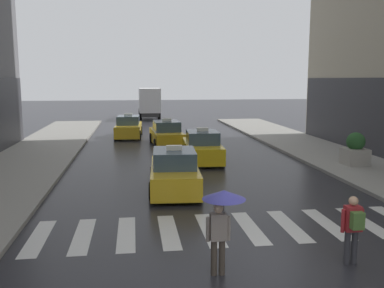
{
  "coord_description": "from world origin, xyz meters",
  "views": [
    {
      "loc": [
        -2.72,
        -8.55,
        4.33
      ],
      "look_at": [
        -0.43,
        8.0,
        1.75
      ],
      "focal_mm": 39.46,
      "sensor_mm": 36.0,
      "label": 1
    }
  ],
  "objects": [
    {
      "name": "crosswalk_markings",
      "position": [
        0.0,
        3.0,
        0.0
      ],
      "size": [
        11.3,
        2.8,
        0.01
      ],
      "color": "silver",
      "rests_on": "ground"
    },
    {
      "name": "taxi_lead",
      "position": [
        -1.2,
        7.5,
        0.72
      ],
      "size": [
        2.13,
        4.63,
        1.8
      ],
      "color": "gold",
      "rests_on": "ground"
    },
    {
      "name": "planter_mid_block",
      "position": [
        8.03,
        10.58,
        0.87
      ],
      "size": [
        1.1,
        1.1,
        1.6
      ],
      "color": "#A8A399",
      "rests_on": "curb_right"
    },
    {
      "name": "taxi_fourth",
      "position": [
        -3.13,
        23.24,
        0.72
      ],
      "size": [
        2.11,
        4.62,
        1.8
      ],
      "color": "gold",
      "rests_on": "ground"
    },
    {
      "name": "pedestrian_with_backpack",
      "position": [
        2.27,
        0.24,
        0.97
      ],
      "size": [
        0.55,
        0.43,
        1.65
      ],
      "color": "#333338",
      "rests_on": "ground"
    },
    {
      "name": "taxi_third",
      "position": [
        -0.62,
        18.86,
        0.72
      ],
      "size": [
        2.13,
        4.63,
        1.8
      ],
      "color": "gold",
      "rests_on": "ground"
    },
    {
      "name": "taxi_second",
      "position": [
        0.85,
        13.26,
        0.72
      ],
      "size": [
        2.1,
        4.62,
        1.8
      ],
      "color": "yellow",
      "rests_on": "ground"
    },
    {
      "name": "pedestrian_with_umbrella",
      "position": [
        -0.86,
        0.16,
        1.52
      ],
      "size": [
        0.96,
        0.96,
        1.94
      ],
      "color": "#473D33",
      "rests_on": "ground"
    },
    {
      "name": "ground_plane",
      "position": [
        0.0,
        0.0,
        0.0
      ],
      "size": [
        160.0,
        160.0,
        0.0
      ],
      "primitive_type": "plane",
      "color": "#26262B"
    },
    {
      "name": "box_truck",
      "position": [
        -1.03,
        38.2,
        1.85
      ],
      "size": [
        2.3,
        7.55,
        3.35
      ],
      "color": "#2D2D2D",
      "rests_on": "ground"
    }
  ]
}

